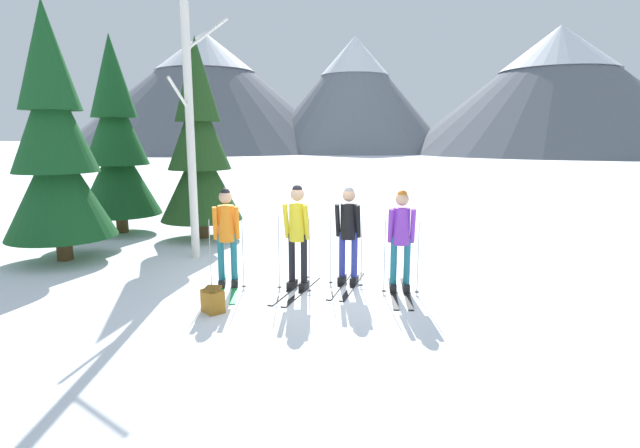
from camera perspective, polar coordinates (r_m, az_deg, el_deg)
name	(u,v)px	position (r m, az deg, el deg)	size (l,w,h in m)	color
ground_plane	(315,287)	(8.50, -0.63, -7.38)	(400.00, 400.00, 0.00)	white
skier_in_orange	(227,234)	(8.39, -10.93, -1.14)	(0.65, 1.67, 1.73)	green
skier_in_yellow	(297,232)	(8.12, -2.67, -0.99)	(0.70, 1.69, 1.79)	black
skier_in_black	(349,230)	(8.44, 3.39, -0.68)	(0.63, 1.72, 1.74)	black
skier_in_purple	(401,235)	(8.13, 9.51, -1.29)	(0.61, 1.66, 1.72)	black
pine_tree_near	(116,144)	(14.00, -22.82, 8.62)	(2.14, 2.14, 5.16)	#51381E
pine_tree_mid	(199,149)	(12.58, -14.02, 8.58)	(2.05, 2.05, 4.95)	#51381E
pine_tree_far	(55,146)	(11.31, -28.75, 8.08)	(2.16, 2.16, 5.23)	#51381E
birch_tree_tall	(190,132)	(10.52, -14.99, 10.41)	(1.05, 0.82, 5.21)	silver
backpack_on_snow_front	(213,300)	(7.45, -12.51, -8.73)	(0.40, 0.40, 0.38)	#99661E
mountain_ridge_distant	(351,91)	(78.28, 3.71, 15.38)	(98.55, 52.15, 19.11)	slate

